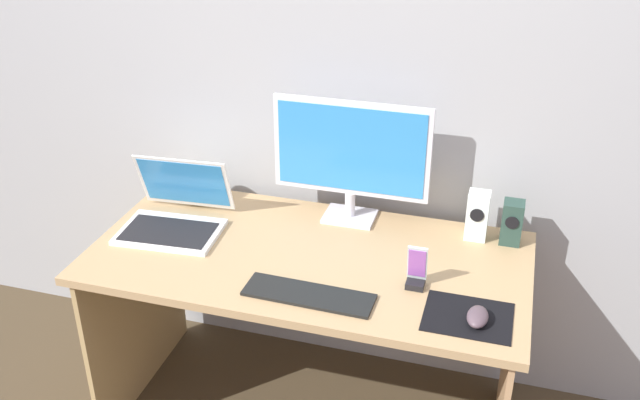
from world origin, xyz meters
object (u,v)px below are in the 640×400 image
object	(u,v)px
speaker_near_monitor	(477,215)
fishbowl	(200,184)
keyboard_external	(309,295)
mouse	(478,317)
laptop	(175,215)
phone_in_dock	(416,272)
monitor	(351,155)
speaker_right	(512,222)

from	to	relation	value
speaker_near_monitor	fishbowl	size ratio (longest dim) A/B	1.19
keyboard_external	mouse	size ratio (longest dim) A/B	3.92
speaker_near_monitor	fishbowl	xyz separation A→B (m)	(-1.01, -0.01, -0.02)
laptop	fishbowl	distance (m)	0.21
mouse	phone_in_dock	bearing A→B (deg)	147.08
monitor	speaker_near_monitor	world-z (taller)	monitor
laptop	phone_in_dock	size ratio (longest dim) A/B	2.58
monitor	laptop	distance (m)	0.64
laptop	phone_in_dock	bearing A→B (deg)	-7.98
mouse	laptop	bearing A→B (deg)	167.66
monitor	speaker_right	bearing A→B (deg)	-0.91
mouse	phone_in_dock	size ratio (longest dim) A/B	0.72
speaker_near_monitor	phone_in_dock	xyz separation A→B (m)	(-0.15, -0.34, -0.04)
laptop	monitor	bearing A→B (deg)	22.34
speaker_right	laptop	bearing A→B (deg)	-168.73
monitor	fishbowl	size ratio (longest dim) A/B	3.88
speaker_right	mouse	world-z (taller)	speaker_right
keyboard_external	phone_in_dock	distance (m)	0.33
laptop	mouse	distance (m)	1.09
speaker_near_monitor	fishbowl	distance (m)	1.01
laptop	keyboard_external	world-z (taller)	laptop
monitor	speaker_right	distance (m)	0.58
speaker_right	mouse	distance (m)	0.48
speaker_near_monitor	speaker_right	bearing A→B (deg)	-0.01
speaker_right	fishbowl	bearing A→B (deg)	-179.30
fishbowl	mouse	xyz separation A→B (m)	(1.06, -0.46, -0.05)
monitor	speaker_near_monitor	xyz separation A→B (m)	(0.44, -0.01, -0.16)
monitor	mouse	bearing A→B (deg)	-44.58
laptop	fishbowl	world-z (taller)	laptop
speaker_right	fishbowl	size ratio (longest dim) A/B	1.07
monitor	phone_in_dock	distance (m)	0.50
laptop	phone_in_dock	world-z (taller)	laptop
speaker_right	speaker_near_monitor	size ratio (longest dim) A/B	0.90
speaker_right	mouse	xyz separation A→B (m)	(-0.06, -0.48, -0.05)
fishbowl	phone_in_dock	xyz separation A→B (m)	(0.86, -0.33, -0.02)
monitor	mouse	xyz separation A→B (m)	(0.49, -0.49, -0.22)
keyboard_external	mouse	xyz separation A→B (m)	(0.49, 0.01, 0.02)
speaker_near_monitor	keyboard_external	bearing A→B (deg)	-132.05
monitor	keyboard_external	distance (m)	0.55
fishbowl	monitor	bearing A→B (deg)	2.29
monitor	fishbowl	distance (m)	0.59
speaker_near_monitor	phone_in_dock	size ratio (longest dim) A/B	1.21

